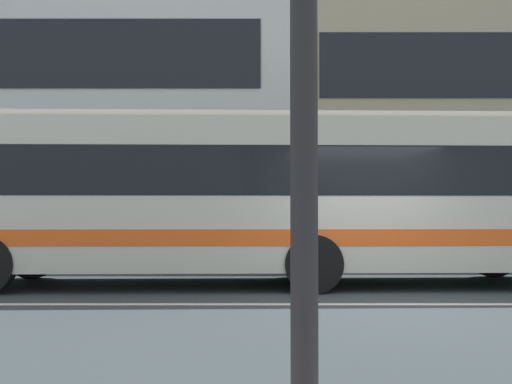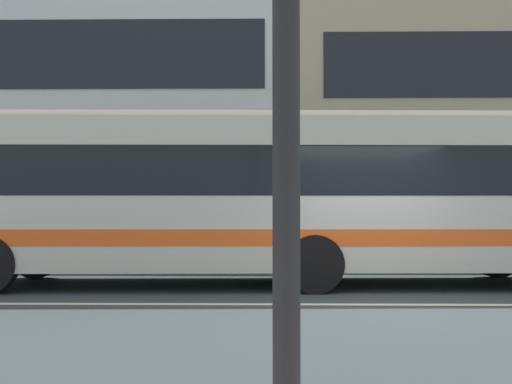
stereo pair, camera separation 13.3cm
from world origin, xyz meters
name	(u,v)px [view 2 (the right image)]	position (x,y,z in m)	size (l,w,h in m)	color
ground_plane	(385,305)	(0.00, 0.00, 0.00)	(160.00, 160.00, 0.00)	#353D40
lane_centre_line	(385,304)	(0.00, 0.00, 0.00)	(60.00, 0.16, 0.01)	silver
hedge_row_far	(443,243)	(2.66, 5.84, 0.60)	(16.19, 1.10, 1.20)	#28732C
transit_bus	(270,193)	(-1.71, 2.27, 1.74)	(11.70, 2.87, 3.15)	beige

